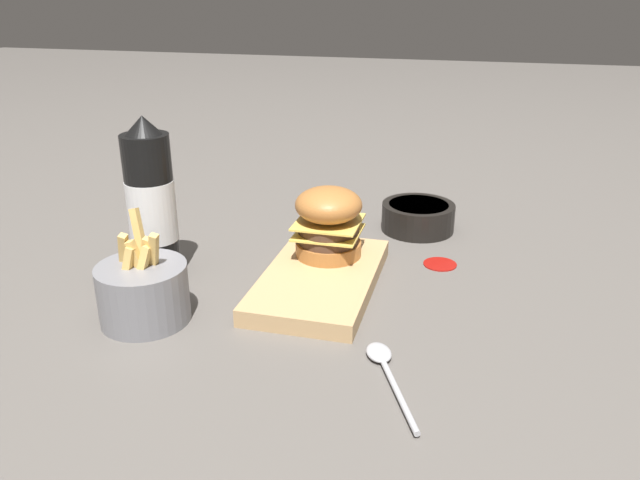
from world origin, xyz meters
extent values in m
plane|color=#5B5651|center=(0.00, 0.00, 0.00)|extent=(6.00, 6.00, 0.00)
cube|color=tan|center=(-0.06, 0.02, 0.01)|extent=(0.28, 0.16, 0.03)
cylinder|color=#AD6B33|center=(-0.12, 0.01, 0.04)|extent=(0.10, 0.10, 0.02)
cylinder|color=#4C3323|center=(-0.12, 0.01, 0.05)|extent=(0.09, 0.09, 0.01)
cube|color=#EAC656|center=(-0.12, 0.01, 0.06)|extent=(0.10, 0.10, 0.00)
cylinder|color=#4C3323|center=(-0.12, 0.01, 0.07)|extent=(0.09, 0.09, 0.01)
cube|color=#EAC656|center=(-0.12, 0.01, 0.08)|extent=(0.10, 0.10, 0.00)
ellipsoid|color=#AD6B33|center=(-0.12, 0.01, 0.11)|extent=(0.10, 0.10, 0.05)
cylinder|color=black|center=(-0.04, -0.24, 0.11)|extent=(0.07, 0.07, 0.22)
cylinder|color=silver|center=(-0.04, -0.24, 0.10)|extent=(0.07, 0.07, 0.09)
cone|color=black|center=(-0.04, -0.24, 0.23)|extent=(0.05, 0.05, 0.03)
cylinder|color=slate|center=(0.09, -0.18, 0.04)|extent=(0.12, 0.12, 0.08)
cube|color=#E5B760|center=(0.10, -0.18, 0.08)|extent=(0.01, 0.03, 0.07)
cube|color=#E5B760|center=(0.09, -0.21, 0.08)|extent=(0.03, 0.03, 0.07)
cube|color=#E5B760|center=(0.10, -0.20, 0.08)|extent=(0.02, 0.02, 0.06)
cube|color=#E5B760|center=(0.08, -0.17, 0.09)|extent=(0.03, 0.03, 0.08)
cube|color=#E5B760|center=(0.07, -0.20, 0.10)|extent=(0.03, 0.03, 0.10)
cube|color=#E5B760|center=(0.10, -0.18, 0.08)|extent=(0.02, 0.03, 0.06)
cube|color=#E5B760|center=(0.08, -0.18, 0.08)|extent=(0.02, 0.03, 0.07)
cylinder|color=black|center=(-0.32, 0.13, 0.02)|extent=(0.13, 0.13, 0.05)
cylinder|color=#669356|center=(-0.32, 0.13, 0.05)|extent=(0.11, 0.11, 0.01)
cylinder|color=#B2B2B7|center=(0.18, 0.17, 0.01)|extent=(0.12, 0.06, 0.01)
ellipsoid|color=#B2B2B7|center=(0.10, 0.13, 0.01)|extent=(0.05, 0.04, 0.01)
cylinder|color=#9E140F|center=(-0.18, 0.18, 0.00)|extent=(0.05, 0.05, 0.00)
camera|label=1|loc=(0.74, 0.22, 0.42)|focal=35.00mm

